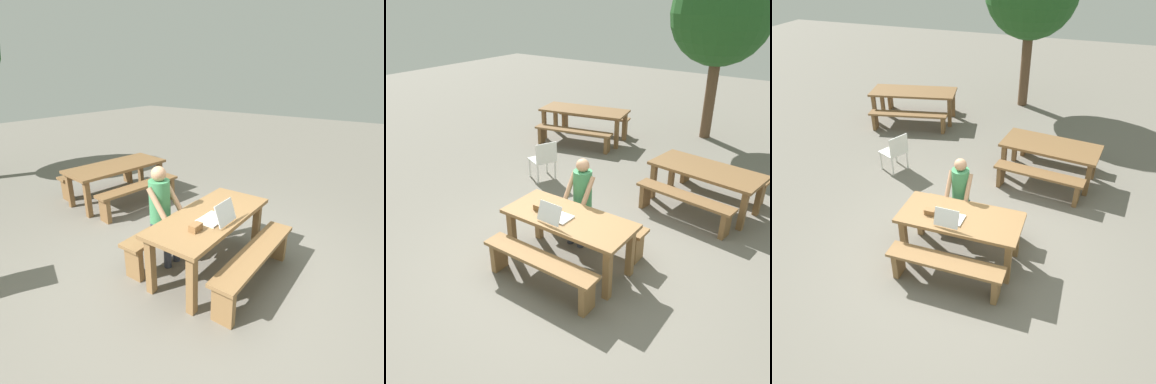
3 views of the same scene
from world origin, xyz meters
The scene contains 10 objects.
ground_plane centered at (0.00, 0.00, 0.00)m, with size 30.00×30.00×0.00m, color slate.
picnic_table_front centered at (0.00, 0.00, 0.63)m, with size 1.76×0.77×0.76m.
bench_near centered at (0.00, -0.62, 0.35)m, with size 1.63×0.30×0.47m.
bench_far centered at (0.00, 0.62, 0.35)m, with size 1.63×0.30×0.47m.
laptop centered at (-0.10, -0.16, 0.82)m, with size 0.36×0.36×0.27m.
small_pouch centered at (-0.43, -0.08, 0.80)m, with size 0.15×0.09×0.08m.
person_seated centered at (-0.21, 0.58, 0.76)m, with size 0.38×0.39×1.31m.
picnic_table_rear centered at (0.89, 2.72, 0.61)m, with size 1.94×1.08×0.71m.
bench_rear_south centered at (0.80, 2.02, 0.35)m, with size 1.68×0.51×0.47m.
bench_rear_north centered at (0.98, 3.41, 0.35)m, with size 1.68×0.51×0.47m.
Camera 1 is at (-2.82, -1.75, 2.36)m, focal length 28.36 mm.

